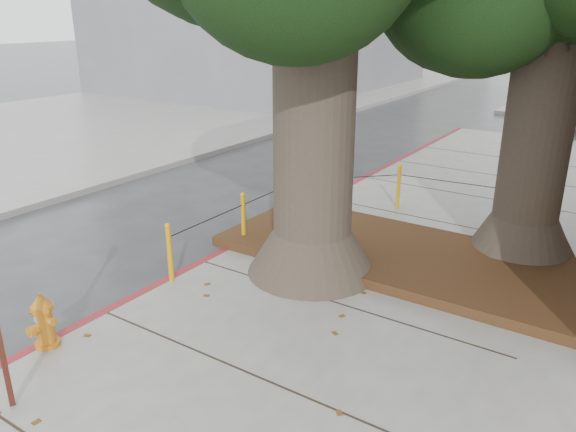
% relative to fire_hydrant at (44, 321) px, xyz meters
% --- Properties ---
extents(ground, '(140.00, 140.00, 0.00)m').
position_rel_fire_hydrant_xyz_m(ground, '(1.90, 0.94, -0.50)').
color(ground, '#28282B').
rests_on(ground, ground).
extents(sidewalk_opposite, '(14.00, 60.00, 0.15)m').
position_rel_fire_hydrant_xyz_m(sidewalk_opposite, '(-12.10, 10.94, -0.43)').
color(sidewalk_opposite, slate).
rests_on(sidewalk_opposite, ground).
extents(curb_red, '(0.14, 26.00, 0.16)m').
position_rel_fire_hydrant_xyz_m(curb_red, '(-0.10, 3.44, -0.43)').
color(curb_red, maroon).
rests_on(curb_red, ground).
extents(planter_bed, '(6.40, 2.60, 0.16)m').
position_rel_fire_hydrant_xyz_m(planter_bed, '(2.80, 4.84, -0.27)').
color(planter_bed, black).
rests_on(planter_bed, sidewalk_main).
extents(bollard_ring, '(3.79, 5.39, 0.95)m').
position_rel_fire_hydrant_xyz_m(bollard_ring, '(1.03, 5.32, 0.16)').
color(bollard_ring, orange).
rests_on(bollard_ring, sidewalk_main).
extents(fire_hydrant, '(0.38, 0.33, 0.72)m').
position_rel_fire_hydrant_xyz_m(fire_hydrant, '(0.00, 0.00, 0.00)').
color(fire_hydrant, orange).
rests_on(fire_hydrant, sidewalk_main).
extents(car_silver, '(3.31, 1.36, 1.12)m').
position_rel_fire_hydrant_xyz_m(car_silver, '(3.10, 18.64, 0.06)').
color(car_silver, '#929297').
rests_on(car_silver, ground).
extents(car_dark, '(2.24, 4.63, 1.30)m').
position_rel_fire_hydrant_xyz_m(car_dark, '(-7.70, 19.37, 0.15)').
color(car_dark, black).
rests_on(car_dark, ground).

